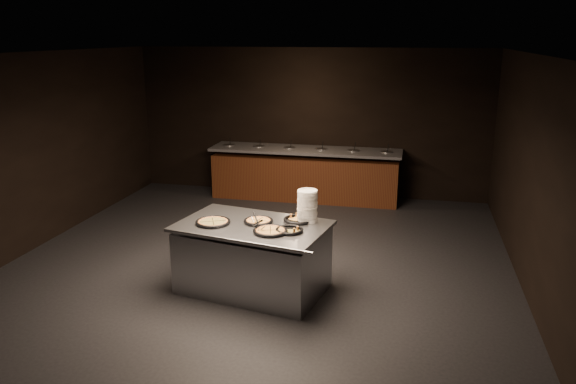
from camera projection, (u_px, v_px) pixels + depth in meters
The scene contains 11 objects.
room at pixel (254, 168), 7.38m from camera, with size 7.02×8.02×2.92m.
salad_bar at pixel (305, 177), 10.99m from camera, with size 3.70×0.83×1.18m.
serving_counter at pixel (253, 258), 7.07m from camera, with size 2.01×1.50×0.87m.
plate_stack at pixel (307, 206), 7.01m from camera, with size 0.25×0.25×0.40m, color white.
pan_veggie_whole at pixel (213, 222), 6.97m from camera, with size 0.43×0.43×0.04m.
pan_cheese_whole at pixel (258, 221), 7.01m from camera, with size 0.37×0.37×0.04m.
pan_cheese_slices_a at pixel (298, 220), 7.07m from camera, with size 0.38×0.38×0.04m.
pan_cheese_slices_b at pixel (270, 231), 6.66m from camera, with size 0.41×0.41×0.04m.
pan_veggie_slices at pixel (290, 230), 6.69m from camera, with size 0.34×0.34×0.04m.
server_left at pixel (254, 219), 6.91m from camera, with size 0.24×0.26×0.16m.
server_right at pixel (260, 226), 6.67m from camera, with size 0.29×0.22×0.16m.
Camera 1 is at (2.01, -6.91, 3.15)m, focal length 35.00 mm.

